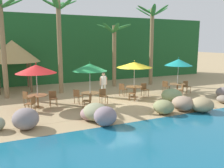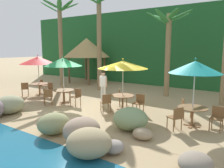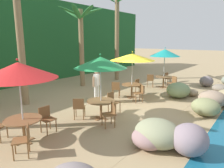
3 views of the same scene
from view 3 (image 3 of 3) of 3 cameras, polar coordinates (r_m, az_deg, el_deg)
ground_plane at (r=9.99m, az=3.10°, el=-5.73°), size 120.00×120.00×0.00m
terrace_deck at (r=9.99m, az=3.10°, el=-5.71°), size 18.00×5.20×0.01m
foliage_backdrop at (r=16.34m, az=-24.41°, el=10.85°), size 28.00×2.40×6.00m
rock_seawall at (r=9.23m, az=21.62°, el=-5.62°), size 15.92×3.63×0.91m
umbrella_red at (r=6.44m, az=-24.54°, el=3.44°), size 2.21×2.21×2.55m
dining_table_red at (r=6.83m, az=-23.36°, el=-9.86°), size 1.10×1.10×0.74m
chair_red_seaward at (r=7.33m, az=-17.71°, el=-8.78°), size 0.43×0.44×0.87m
chair_red_left at (r=6.08m, az=-23.16°, el=-13.63°), size 0.59×0.59×0.87m
umbrella_green at (r=7.77m, az=-3.22°, el=5.99°), size 2.02×2.02×2.56m
dining_table_green at (r=8.10m, az=-3.09°, el=-5.44°), size 1.10×1.10×0.74m
chair_green_seaward at (r=8.81m, az=0.15°, el=-4.66°), size 0.43×0.44×0.87m
chair_green_inland at (r=8.15m, az=-9.13°, el=-6.23°), size 0.59×0.59×0.87m
chair_green_left at (r=7.40m, az=-0.36°, el=-7.97°), size 0.58×0.58×0.87m
umbrella_yellow at (r=10.82m, az=5.67°, el=7.46°), size 2.33×2.33×2.49m
dining_table_yellow at (r=11.06m, az=5.50°, el=-0.70°), size 1.10×1.10×0.74m
chair_yellow_seaward at (r=11.83m, az=7.41°, el=-0.41°), size 0.43×0.44×0.87m
chair_yellow_inland at (r=11.06m, az=1.07°, el=-1.19°), size 0.58×0.58×0.87m
chair_yellow_left at (r=10.35m, az=7.65°, el=-2.22°), size 0.59×0.59×0.87m
umbrella_teal at (r=13.61m, az=14.43°, el=8.37°), size 1.91×1.91×2.60m
dining_table_teal at (r=13.81m, az=14.07°, el=1.55°), size 1.10×1.10×0.74m
chair_teal_seaward at (r=14.62m, az=15.21°, el=1.66°), size 0.44×0.45×0.87m
chair_teal_inland at (r=13.70m, az=10.53°, el=1.20°), size 0.57×0.57×0.87m
chair_teal_left at (r=13.21m, az=16.50°, el=0.51°), size 0.58×0.58×0.87m
palm_tree_second at (r=10.55m, az=-24.66°, el=18.05°), size 2.83×2.67×6.64m
palm_tree_third at (r=13.91m, az=-8.55°, el=14.02°), size 2.87×2.85×5.13m
palm_tree_fourth at (r=16.06m, az=1.39°, el=16.75°), size 3.12×3.02×6.60m
waiter_in_white at (r=10.07m, az=-4.30°, el=0.21°), size 0.52×0.32×1.70m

